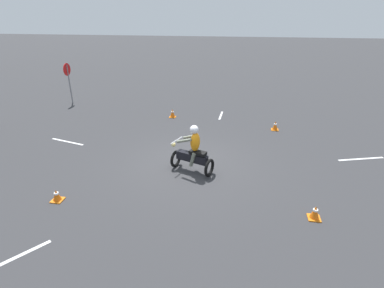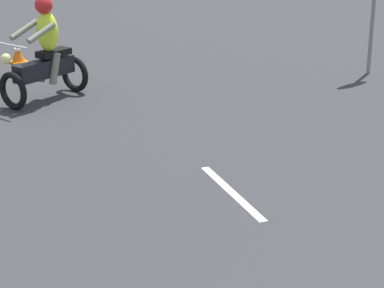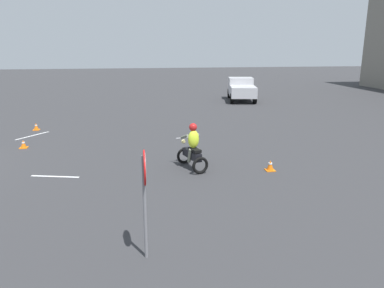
% 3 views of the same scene
% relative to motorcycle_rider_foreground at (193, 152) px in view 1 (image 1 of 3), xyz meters
% --- Properties ---
extents(ground_plane, '(120.00, 120.00, 0.00)m').
position_rel_motorcycle_rider_foreground_xyz_m(ground_plane, '(0.48, 0.23, -0.73)').
color(ground_plane, '#333335').
extents(motorcycle_rider_foreground, '(1.07, 1.55, 1.66)m').
position_rel_motorcycle_rider_foreground_xyz_m(motorcycle_rider_foreground, '(0.00, 0.00, 0.00)').
color(motorcycle_rider_foreground, black).
rests_on(motorcycle_rider_foreground, ground).
extents(stop_sign, '(0.70, 0.08, 2.30)m').
position_rel_motorcycle_rider_foreground_xyz_m(stop_sign, '(7.04, 8.40, 0.91)').
color(stop_sign, slate).
rests_on(stop_sign, ground).
extents(traffic_cone_near_left, '(0.32, 0.32, 0.35)m').
position_rel_motorcycle_rider_foreground_xyz_m(traffic_cone_near_left, '(-2.33, 3.54, -0.56)').
color(traffic_cone_near_left, orange).
rests_on(traffic_cone_near_left, ground).
extents(traffic_cone_near_right, '(0.32, 0.32, 0.43)m').
position_rel_motorcycle_rider_foreground_xyz_m(traffic_cone_near_right, '(5.42, 1.94, -0.52)').
color(traffic_cone_near_right, orange).
rests_on(traffic_cone_near_right, ground).
extents(traffic_cone_mid_left, '(0.32, 0.32, 0.42)m').
position_rel_motorcycle_rider_foreground_xyz_m(traffic_cone_mid_left, '(4.42, -3.07, -0.52)').
color(traffic_cone_mid_left, orange).
rests_on(traffic_cone_mid_left, ground).
extents(traffic_cone_far_right, '(0.32, 0.32, 0.39)m').
position_rel_motorcycle_rider_foreground_xyz_m(traffic_cone_far_right, '(-1.98, -3.53, -0.54)').
color(traffic_cone_far_right, orange).
rests_on(traffic_cone_far_right, ground).
extents(lane_stripe_e, '(1.33, 0.15, 0.01)m').
position_rel_motorcycle_rider_foreground_xyz_m(lane_stripe_e, '(6.11, -0.48, -0.72)').
color(lane_stripe_e, silver).
rests_on(lane_stripe_e, ground).
extents(lane_stripe_n, '(0.51, 1.63, 0.01)m').
position_rel_motorcycle_rider_foreground_xyz_m(lane_stripe_n, '(1.62, 5.56, -0.72)').
color(lane_stripe_n, silver).
rests_on(lane_stripe_n, ground).
extents(lane_stripe_nw, '(1.61, 1.24, 0.01)m').
position_rel_motorcycle_rider_foreground_xyz_m(lane_stripe_nw, '(-4.66, 3.35, -0.72)').
color(lane_stripe_nw, silver).
rests_on(lane_stripe_nw, ground).
extents(lane_stripe_s, '(0.63, 1.73, 0.01)m').
position_rel_motorcycle_rider_foreground_xyz_m(lane_stripe_s, '(1.92, -5.94, -0.72)').
color(lane_stripe_s, silver).
rests_on(lane_stripe_s, ground).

